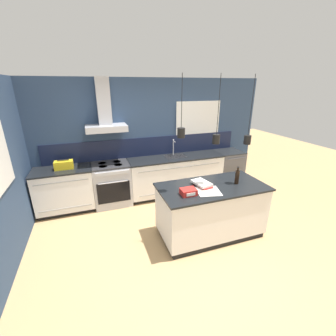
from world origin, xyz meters
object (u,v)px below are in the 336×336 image
book_stack (202,184)px  red_supply_box (188,192)px  yellow_toolbox (64,165)px  dishwasher (227,168)px  oven_range (112,184)px  bottle_on_island (237,177)px

book_stack → red_supply_box: bearing=-148.3°
red_supply_box → yellow_toolbox: yellow_toolbox is taller
yellow_toolbox → dishwasher: bearing=-0.0°
oven_range → book_stack: size_ratio=2.50×
oven_range → dishwasher: (2.88, 0.00, -0.00)m
bottle_on_island → book_stack: size_ratio=0.81×
book_stack → red_supply_box: (-0.33, -0.21, 0.01)m
bottle_on_island → red_supply_box: bearing=-173.8°
oven_range → book_stack: 2.12m
oven_range → yellow_toolbox: bearing=179.7°
bottle_on_island → yellow_toolbox: (-2.75, 1.71, -0.04)m
oven_range → book_stack: bearing=-51.0°
dishwasher → bottle_on_island: size_ratio=3.10×
bottle_on_island → red_supply_box: 0.93m
book_stack → dishwasher: bearing=45.4°
bottle_on_island → yellow_toolbox: 3.24m
book_stack → yellow_toolbox: 2.70m
dishwasher → oven_range: bearing=-179.9°
yellow_toolbox → book_stack: bearing=-36.5°
dishwasher → red_supply_box: bearing=-136.6°
yellow_toolbox → bottle_on_island: bearing=-31.9°
dishwasher → red_supply_box: size_ratio=3.95×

